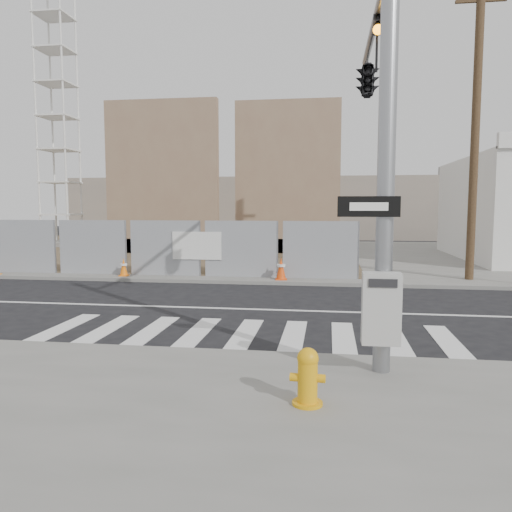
# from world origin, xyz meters

# --- Properties ---
(ground) EXTENTS (100.00, 100.00, 0.00)m
(ground) POSITION_xyz_m (0.00, 0.00, 0.00)
(ground) COLOR black
(ground) RESTS_ON ground
(sidewalk_far) EXTENTS (50.00, 20.00, 0.12)m
(sidewalk_far) POSITION_xyz_m (0.00, 14.00, 0.06)
(sidewalk_far) COLOR slate
(sidewalk_far) RESTS_ON ground
(signal_pole) EXTENTS (0.96, 5.87, 7.00)m
(signal_pole) POSITION_xyz_m (2.49, -2.05, 4.78)
(signal_pole) COLOR gray
(signal_pole) RESTS_ON sidewalk_near
(chain_link_fence) EXTENTS (24.60, 0.04, 2.00)m
(chain_link_fence) POSITION_xyz_m (-10.00, 5.00, 1.12)
(chain_link_fence) COLOR gray
(chain_link_fence) RESTS_ON sidewalk_far
(concrete_wall_left) EXTENTS (6.00, 1.30, 8.00)m
(concrete_wall_left) POSITION_xyz_m (-7.00, 13.08, 3.38)
(concrete_wall_left) COLOR #7B5D4A
(concrete_wall_left) RESTS_ON sidewalk_far
(concrete_wall_right) EXTENTS (5.50, 1.30, 8.00)m
(concrete_wall_right) POSITION_xyz_m (-0.50, 14.08, 3.38)
(concrete_wall_right) COLOR #7B5D4A
(concrete_wall_right) RESTS_ON sidewalk_far
(crane_tower) EXTENTS (2.60, 2.60, 18.15)m
(crane_tower) POSITION_xyz_m (-15.00, 17.00, 9.02)
(crane_tower) COLOR slate
(crane_tower) RESTS_ON sidewalk_far
(utility_pole_right) EXTENTS (1.60, 0.28, 10.00)m
(utility_pole_right) POSITION_xyz_m (6.50, 5.50, 5.20)
(utility_pole_right) COLOR #4F3A25
(utility_pole_right) RESTS_ON sidewalk_far
(fire_hydrant) EXTENTS (0.46, 0.42, 0.74)m
(fire_hydrant) POSITION_xyz_m (1.44, -6.27, 0.48)
(fire_hydrant) COLOR orange
(fire_hydrant) RESTS_ON sidewalk_near
(traffic_cone_c) EXTENTS (0.38, 0.38, 0.64)m
(traffic_cone_c) POSITION_xyz_m (-5.64, 4.61, 0.43)
(traffic_cone_c) COLOR orange
(traffic_cone_c) RESTS_ON sidewalk_far
(traffic_cone_d) EXTENTS (0.44, 0.44, 0.76)m
(traffic_cone_d) POSITION_xyz_m (0.08, 4.51, 0.49)
(traffic_cone_d) COLOR #E7440C
(traffic_cone_d) RESTS_ON sidewalk_far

